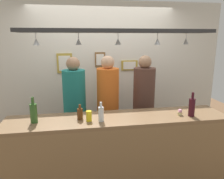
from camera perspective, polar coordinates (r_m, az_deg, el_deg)
name	(u,v)px	position (r m, az deg, el deg)	size (l,w,h in m)	color
ground_plane	(113,175)	(3.48, 0.29, -21.40)	(8.00, 8.00, 0.00)	brown
back_wall	(103,76)	(4.00, -2.38, 3.55)	(4.40, 0.06, 2.60)	silver
bar_counter	(120,149)	(2.68, 2.23, -15.18)	(2.70, 0.55, 1.04)	brown
overhead_glass_rack	(118,31)	(2.56, 1.54, 15.01)	(2.20, 0.36, 0.04)	black
hanging_wineglass_far_left	(36,41)	(2.48, -19.14, 11.77)	(0.07, 0.07, 0.13)	silver
hanging_wineglass_left	(79,41)	(2.57, -8.69, 12.37)	(0.07, 0.07, 0.13)	silver
hanging_wineglass_center_left	(118,41)	(2.58, 1.58, 12.52)	(0.07, 0.07, 0.13)	silver
hanging_wineglass_center	(157,41)	(2.63, 11.73, 12.27)	(0.07, 0.07, 0.13)	silver
hanging_wineglass_center_right	(186,41)	(2.90, 18.68, 11.93)	(0.07, 0.07, 0.13)	silver
person_left_teal_shirt	(75,102)	(3.38, -9.71, -3.17)	(0.34, 0.34, 1.71)	#2D334C
person_middle_orange_shirt	(108,100)	(3.41, -1.08, -2.67)	(0.34, 0.34, 1.72)	#2D334C
person_right_brown_shirt	(144,98)	(3.54, 8.26, -2.27)	(0.34, 0.34, 1.72)	#2D334C
bottle_wine_dark_red	(192,107)	(2.85, 20.05, -4.25)	(0.08, 0.08, 0.30)	#380F19
bottle_champagne_green	(34,113)	(2.63, -19.73, -5.69)	(0.08, 0.08, 0.30)	#2D5623
bottle_beer_brown_stubby	(80,113)	(2.62, -8.33, -6.20)	(0.07, 0.07, 0.18)	#512D14
bottle_soda_clear	(101,114)	(2.53, -2.88, -6.30)	(0.06, 0.06, 0.23)	silver
drink_can	(89,116)	(2.56, -6.02, -6.87)	(0.07, 0.07, 0.12)	yellow
cupcake	(180,112)	(2.87, 17.26, -5.69)	(0.06, 0.06, 0.08)	beige
picture_frame_lower_pair	(129,65)	(4.02, 4.55, 6.28)	(0.30, 0.02, 0.18)	#B29338
picture_frame_caricature	(65,63)	(3.90, -12.22, 6.70)	(0.26, 0.02, 0.34)	#B29338
picture_frame_crest	(100,60)	(3.91, -3.12, 7.78)	(0.18, 0.02, 0.26)	brown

